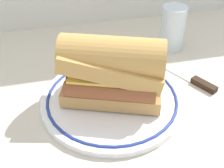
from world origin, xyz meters
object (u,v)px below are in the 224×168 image
at_px(plate, 112,99).
at_px(drinking_glass, 172,31).
at_px(sausage_sandwich, 112,70).
at_px(butter_knife, 191,78).

xyz_separation_m(plate, drinking_glass, (0.19, 0.17, 0.04)).
height_order(plate, drinking_glass, drinking_glass).
height_order(plate, sausage_sandwich, sausage_sandwich).
bearing_deg(plate, butter_knife, 10.09).
relative_size(sausage_sandwich, drinking_glass, 1.91).
bearing_deg(sausage_sandwich, drinking_glass, 62.31).
bearing_deg(plate, sausage_sandwich, 90.00).
bearing_deg(sausage_sandwich, plate, -69.47).
bearing_deg(butter_knife, drinking_glass, 85.81).
height_order(plate, butter_knife, plate).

